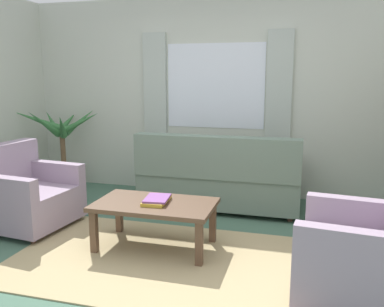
{
  "coord_description": "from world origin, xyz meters",
  "views": [
    {
      "loc": [
        1.16,
        -3.13,
        1.59
      ],
      "look_at": [
        0.1,
        0.7,
        0.83
      ],
      "focal_mm": 38.22,
      "sensor_mm": 36.0,
      "label": 1
    }
  ],
  "objects_px": {
    "armchair_right": "(367,252)",
    "couch": "(220,179)",
    "coffee_table": "(155,209)",
    "potted_plant": "(63,155)",
    "book_stack_on_table": "(157,200)",
    "armchair_left": "(26,194)"
  },
  "relations": [
    {
      "from": "armchair_right",
      "to": "potted_plant",
      "type": "height_order",
      "value": "potted_plant"
    },
    {
      "from": "armchair_left",
      "to": "potted_plant",
      "type": "bearing_deg",
      "value": 23.54
    },
    {
      "from": "couch",
      "to": "armchair_right",
      "type": "distance_m",
      "value": 2.24
    },
    {
      "from": "potted_plant",
      "to": "couch",
      "type": "bearing_deg",
      "value": -6.1
    },
    {
      "from": "coffee_table",
      "to": "potted_plant",
      "type": "xyz_separation_m",
      "value": [
        -1.95,
        1.54,
        0.11
      ]
    },
    {
      "from": "couch",
      "to": "book_stack_on_table",
      "type": "distance_m",
      "value": 1.32
    },
    {
      "from": "armchair_right",
      "to": "coffee_table",
      "type": "distance_m",
      "value": 1.82
    },
    {
      "from": "coffee_table",
      "to": "book_stack_on_table",
      "type": "bearing_deg",
      "value": 48.11
    },
    {
      "from": "armchair_left",
      "to": "coffee_table",
      "type": "distance_m",
      "value": 1.52
    },
    {
      "from": "coffee_table",
      "to": "potted_plant",
      "type": "height_order",
      "value": "potted_plant"
    },
    {
      "from": "potted_plant",
      "to": "armchair_left",
      "type": "bearing_deg",
      "value": -72.53
    },
    {
      "from": "coffee_table",
      "to": "book_stack_on_table",
      "type": "distance_m",
      "value": 0.08
    },
    {
      "from": "coffee_table",
      "to": "potted_plant",
      "type": "relative_size",
      "value": 0.93
    },
    {
      "from": "couch",
      "to": "armchair_right",
      "type": "bearing_deg",
      "value": 129.51
    },
    {
      "from": "couch",
      "to": "potted_plant",
      "type": "distance_m",
      "value": 2.3
    },
    {
      "from": "book_stack_on_table",
      "to": "potted_plant",
      "type": "relative_size",
      "value": 0.29
    },
    {
      "from": "armchair_right",
      "to": "couch",
      "type": "bearing_deg",
      "value": -133.93
    },
    {
      "from": "armchair_left",
      "to": "coffee_table",
      "type": "bearing_deg",
      "value": -89.5
    },
    {
      "from": "potted_plant",
      "to": "armchair_right",
      "type": "bearing_deg",
      "value": -27.97
    },
    {
      "from": "armchair_right",
      "to": "coffee_table",
      "type": "height_order",
      "value": "armchair_right"
    },
    {
      "from": "coffee_table",
      "to": "potted_plant",
      "type": "bearing_deg",
      "value": 141.69
    },
    {
      "from": "couch",
      "to": "coffee_table",
      "type": "relative_size",
      "value": 1.73
    }
  ]
}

